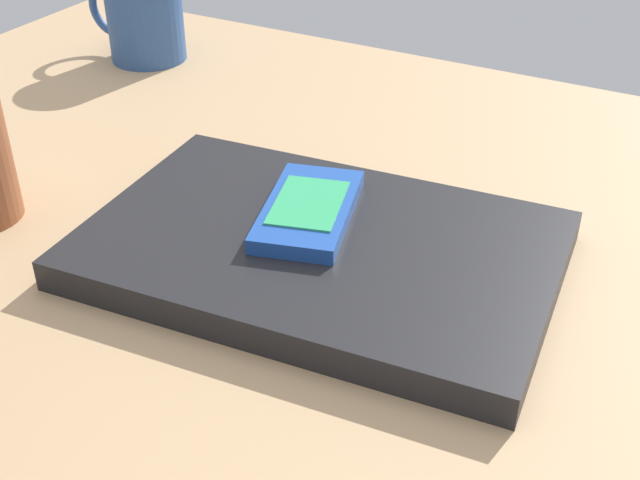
% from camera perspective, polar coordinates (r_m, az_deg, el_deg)
% --- Properties ---
extents(desk_surface, '(1.20, 0.80, 0.03)m').
position_cam_1_polar(desk_surface, '(0.61, 3.20, -2.62)').
color(desk_surface, tan).
rests_on(desk_surface, ground).
extents(laptop_closed, '(0.34, 0.24, 0.02)m').
position_cam_1_polar(laptop_closed, '(0.59, 0.00, -0.68)').
color(laptop_closed, black).
rests_on(laptop_closed, desk_surface).
extents(cell_phone_on_laptop, '(0.09, 0.13, 0.01)m').
position_cam_1_polar(cell_phone_on_laptop, '(0.61, -0.63, 2.22)').
color(cell_phone_on_laptop, '#1E479E').
rests_on(cell_phone_on_laptop, laptop_closed).
extents(coffee_mug, '(0.12, 0.08, 0.10)m').
position_cam_1_polar(coffee_mug, '(0.96, -12.00, 14.85)').
color(coffee_mug, '#2D518C').
rests_on(coffee_mug, desk_surface).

